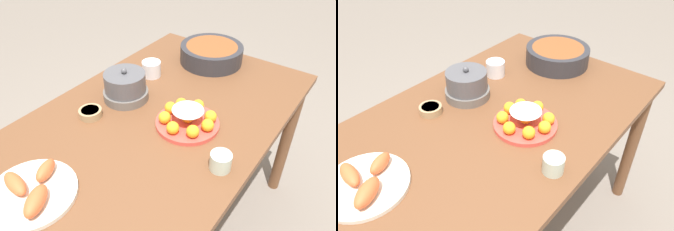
{
  "view_description": "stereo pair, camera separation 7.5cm",
  "coord_description": "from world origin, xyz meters",
  "views": [
    {
      "loc": [
        -0.75,
        -0.63,
        1.54
      ],
      "look_at": [
        0.04,
        -0.06,
        0.8
      ],
      "focal_mm": 35.0,
      "sensor_mm": 36.0,
      "label": 1
    },
    {
      "loc": [
        -0.71,
        -0.69,
        1.54
      ],
      "look_at": [
        0.04,
        -0.06,
        0.8
      ],
      "focal_mm": 35.0,
      "sensor_mm": 36.0,
      "label": 2
    }
  ],
  "objects": [
    {
      "name": "dining_table",
      "position": [
        0.0,
        0.0,
        0.66
      ],
      "size": [
        1.48,
        0.85,
        0.76
      ],
      "color": "brown",
      "rests_on": "ground_plane"
    },
    {
      "name": "cake_plate",
      "position": [
        0.07,
        -0.13,
        0.79
      ],
      "size": [
        0.24,
        0.24,
        0.08
      ],
      "color": "#E04C42",
      "rests_on": "dining_table"
    },
    {
      "name": "serving_bowl",
      "position": [
        0.57,
        0.05,
        0.81
      ],
      "size": [
        0.31,
        0.31,
        0.09
      ],
      "color": "#2D2D33",
      "rests_on": "dining_table"
    },
    {
      "name": "sauce_bowl",
      "position": [
        -0.1,
        0.21,
        0.78
      ],
      "size": [
        0.09,
        0.09,
        0.03
      ],
      "color": "tan",
      "rests_on": "dining_table"
    },
    {
      "name": "seafood_platter",
      "position": [
        -0.48,
        0.07,
        0.78
      ],
      "size": [
        0.27,
        0.27,
        0.06
      ],
      "color": "silver",
      "rests_on": "dining_table"
    },
    {
      "name": "cup_near",
      "position": [
        -0.05,
        -0.34,
        0.79
      ],
      "size": [
        0.07,
        0.07,
        0.06
      ],
      "color": "beige",
      "rests_on": "dining_table"
    },
    {
      "name": "cup_far",
      "position": [
        0.29,
        0.21,
        0.79
      ],
      "size": [
        0.09,
        0.09,
        0.07
      ],
      "color": "white",
      "rests_on": "dining_table"
    },
    {
      "name": "warming_pot",
      "position": [
        0.08,
        0.18,
        0.82
      ],
      "size": [
        0.19,
        0.19,
        0.14
      ],
      "color": "#66605B",
      "rests_on": "dining_table"
    }
  ]
}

